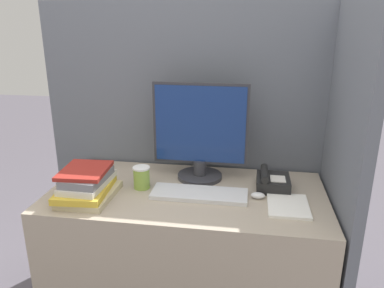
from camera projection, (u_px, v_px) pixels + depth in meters
The scene contains 10 objects.
cubicle_panel_rear at pixel (198, 151), 2.16m from camera, with size 1.74×0.04×1.64m.
cubicle_panel_right at pixel (339, 184), 1.73m from camera, with size 0.04×0.73×1.64m.
desk at pixel (187, 256), 1.95m from camera, with size 1.34×0.67×0.75m.
monitor at pixel (200, 136), 1.91m from camera, with size 0.49×0.23×0.50m.
keyboard at pixel (199, 194), 1.78m from camera, with size 0.45×0.16×0.02m.
mouse at pixel (258, 196), 1.75m from camera, with size 0.06×0.04×0.03m.
coffee_cup at pixel (142, 177), 1.85m from camera, with size 0.08×0.08×0.11m.
book_stack at pixel (87, 185), 1.75m from camera, with size 0.25×0.32×0.14m.
desk_telephone at pixel (272, 182), 1.85m from camera, with size 0.16×0.18×0.10m.
paper_pile at pixel (288, 206), 1.67m from camera, with size 0.18×0.23×0.01m.
Camera 1 is at (0.29, -1.30, 1.54)m, focal length 35.00 mm.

